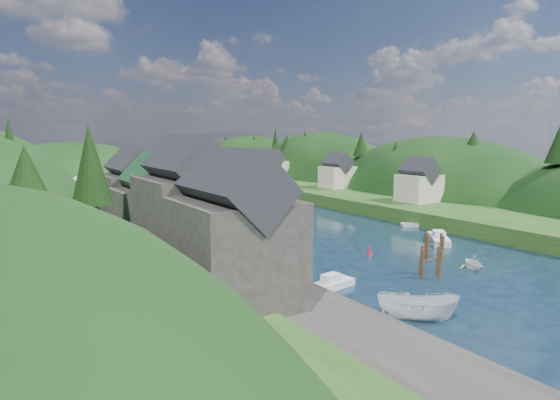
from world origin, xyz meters
TOP-DOWN VIEW (x-y plane):
  - ground at (0.00, 50.00)m, footprint 600.00×600.00m
  - hillside_right at (45.00, 75.00)m, footprint 36.00×245.56m
  - far_hills at (1.22, 174.01)m, footprint 103.00×68.00m
  - hill_trees at (0.51, 64.04)m, footprint 89.60×151.09m
  - quay_left at (-24.00, 20.00)m, footprint 12.00×110.00m
  - terrace_left_grass at (-31.00, 20.00)m, footprint 12.00×110.00m
  - quayside_buildings at (-26.00, 6.39)m, footprint 8.00×35.84m
  - boat_sheds at (-26.00, 39.00)m, footprint 7.00×21.00m
  - terrace_right at (25.00, 40.00)m, footprint 16.00×120.00m
  - right_bank_cottages at (28.00, 48.33)m, footprint 9.00×59.24m
  - piling_cluster_near at (-2.64, -5.26)m, footprint 2.94×2.77m
  - piling_cluster_far at (3.40, -0.84)m, footprint 2.90×2.74m
  - channel_buoy_near at (-1.79, 4.68)m, footprint 0.70×0.70m
  - channel_buoy_far at (1.90, 25.36)m, footprint 0.70×0.70m
  - moored_boats at (-4.51, 7.70)m, footprint 38.27×89.36m

SIDE VIEW (x-z plane):
  - far_hills at x=1.22m, z-range -32.80..11.20m
  - hillside_right at x=45.00m, z-range -31.41..16.59m
  - ground at x=0.00m, z-range 0.00..0.00m
  - channel_buoy_near at x=-1.79m, z-range -0.07..1.03m
  - channel_buoy_far at x=1.90m, z-range -0.07..1.03m
  - moored_boats at x=-4.51m, z-range -0.57..1.91m
  - quay_left at x=-24.00m, z-range 0.00..2.00m
  - terrace_right at x=25.00m, z-range 0.00..2.40m
  - piling_cluster_far at x=3.40m, z-range -0.57..3.02m
  - piling_cluster_near at x=-2.64m, z-range -0.57..3.06m
  - terrace_left_grass at x=-31.00m, z-range 0.00..2.50m
  - boat_sheds at x=-26.00m, z-range 1.52..9.02m
  - right_bank_cottages at x=28.00m, z-range 1.64..10.05m
  - quayside_buildings at x=-26.00m, z-range 0.64..13.54m
  - hill_trees at x=0.51m, z-range 4.99..17.17m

